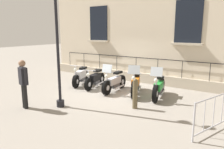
{
  "coord_description": "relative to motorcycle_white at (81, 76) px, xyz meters",
  "views": [
    {
      "loc": [
        8.04,
        5.34,
        2.75
      ],
      "look_at": [
        0.06,
        0.0,
        0.8
      ],
      "focal_mm": 34.63,
      "sensor_mm": 36.0,
      "label": 1
    }
  ],
  "objects": [
    {
      "name": "motorcycle_orange",
      "position": [
        0.04,
        3.22,
        0.03
      ],
      "size": [
        2.04,
        0.92,
        1.38
      ],
      "color": "black",
      "rests_on": "ground_plane"
    },
    {
      "name": "crowd_barrier",
      "position": [
        1.88,
        6.76,
        0.14
      ],
      "size": [
        2.26,
        0.83,
        1.05
      ],
      "color": "#B7B7BF",
      "rests_on": "ground_plane"
    },
    {
      "name": "motorcycle_green",
      "position": [
        -0.01,
        4.27,
        0.01
      ],
      "size": [
        1.94,
        0.62,
        1.39
      ],
      "color": "black",
      "rests_on": "ground_plane"
    },
    {
      "name": "pedestrian_standing",
      "position": [
        3.82,
        0.72,
        0.57
      ],
      "size": [
        0.31,
        0.51,
        1.75
      ],
      "color": "black",
      "rests_on": "ground_plane"
    },
    {
      "name": "ground_plane",
      "position": [
        0.21,
        2.13,
        -0.42
      ],
      "size": [
        60.0,
        60.0,
        0.0
      ],
      "primitive_type": "plane",
      "color": "gray"
    },
    {
      "name": "bollard",
      "position": [
        1.64,
        4.03,
        0.13
      ],
      "size": [
        0.18,
        0.18,
        1.1
      ],
      "color": "brown",
      "rests_on": "ground_plane"
    },
    {
      "name": "motorcycle_white",
      "position": [
        0.0,
        0.0,
        0.0
      ],
      "size": [
        2.03,
        1.01,
        1.09
      ],
      "color": "black",
      "rests_on": "ground_plane"
    },
    {
      "name": "motorcycle_silver",
      "position": [
        0.19,
        2.2,
        -0.0
      ],
      "size": [
        2.01,
        0.56,
        1.34
      ],
      "color": "black",
      "rests_on": "ground_plane"
    },
    {
      "name": "lamppost",
      "position": [
        3.0,
        1.66,
        2.66
      ],
      "size": [
        0.29,
        0.99,
        4.99
      ],
      "color": "black",
      "rests_on": "ground_plane"
    },
    {
      "name": "motorcycle_black",
      "position": [
        0.11,
        1.01,
        -0.02
      ],
      "size": [
        1.93,
        0.67,
        0.96
      ],
      "color": "black",
      "rests_on": "ground_plane"
    },
    {
      "name": "building_facade",
      "position": [
        -2.47,
        2.13,
        3.88
      ],
      "size": [
        0.82,
        11.78,
        8.78
      ],
      "color": "beige",
      "rests_on": "ground_plane"
    }
  ]
}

